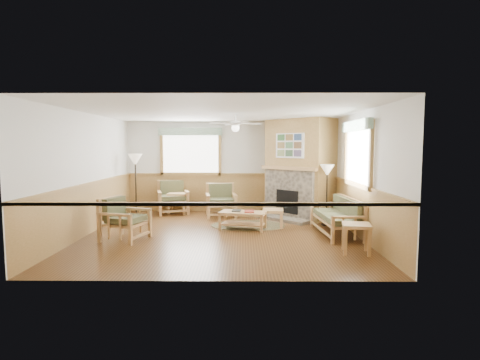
{
  "coord_description": "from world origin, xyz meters",
  "views": [
    {
      "loc": [
        0.47,
        -8.29,
        1.96
      ],
      "look_at": [
        0.4,
        0.7,
        1.15
      ],
      "focal_mm": 28.0,
      "sensor_mm": 36.0,
      "label": 1
    }
  ],
  "objects_px": {
    "coffee_table": "(243,221)",
    "armchair_left": "(125,219)",
    "armchair_back_right": "(221,200)",
    "end_table_chairs": "(178,203)",
    "footstool": "(273,218)",
    "sofa": "(336,216)",
    "floor_lamp_right": "(327,195)",
    "end_table_sofa": "(356,238)",
    "floor_lamp_left": "(136,185)",
    "armchair_back_left": "(173,197)"
  },
  "relations": [
    {
      "from": "armchair_back_right",
      "to": "coffee_table",
      "type": "relative_size",
      "value": 0.85
    },
    {
      "from": "sofa",
      "to": "coffee_table",
      "type": "xyz_separation_m",
      "value": [
        -2.08,
        0.44,
        -0.19
      ]
    },
    {
      "from": "coffee_table",
      "to": "armchair_left",
      "type": "bearing_deg",
      "value": -143.83
    },
    {
      "from": "armchair_back_left",
      "to": "armchair_left",
      "type": "bearing_deg",
      "value": -113.33
    },
    {
      "from": "armchair_back_left",
      "to": "end_table_sofa",
      "type": "relative_size",
      "value": 1.73
    },
    {
      "from": "sofa",
      "to": "armchair_back_left",
      "type": "relative_size",
      "value": 1.86
    },
    {
      "from": "sofa",
      "to": "floor_lamp_left",
      "type": "distance_m",
      "value": 5.57
    },
    {
      "from": "armchair_back_left",
      "to": "sofa",
      "type": "bearing_deg",
      "value": -47.74
    },
    {
      "from": "footstool",
      "to": "end_table_sofa",
      "type": "bearing_deg",
      "value": -59.4
    },
    {
      "from": "armchair_left",
      "to": "footstool",
      "type": "relative_size",
      "value": 1.81
    },
    {
      "from": "footstool",
      "to": "floor_lamp_right",
      "type": "height_order",
      "value": "floor_lamp_right"
    },
    {
      "from": "armchair_back_right",
      "to": "end_table_sofa",
      "type": "bearing_deg",
      "value": -61.42
    },
    {
      "from": "end_table_chairs",
      "to": "floor_lamp_right",
      "type": "bearing_deg",
      "value": -22.29
    },
    {
      "from": "armchair_back_right",
      "to": "footstool",
      "type": "xyz_separation_m",
      "value": [
        1.34,
        -1.34,
        -0.24
      ]
    },
    {
      "from": "sofa",
      "to": "armchair_back_left",
      "type": "height_order",
      "value": "armchair_back_left"
    },
    {
      "from": "armchair_left",
      "to": "floor_lamp_left",
      "type": "relative_size",
      "value": 0.51
    },
    {
      "from": "sofa",
      "to": "footstool",
      "type": "height_order",
      "value": "sofa"
    },
    {
      "from": "coffee_table",
      "to": "floor_lamp_right",
      "type": "relative_size",
      "value": 0.7
    },
    {
      "from": "sofa",
      "to": "floor_lamp_left",
      "type": "xyz_separation_m",
      "value": [
        -5.1,
        2.2,
        0.48
      ]
    },
    {
      "from": "sofa",
      "to": "armchair_back_left",
      "type": "xyz_separation_m",
      "value": [
        -4.13,
        2.59,
        0.07
      ]
    },
    {
      "from": "end_table_sofa",
      "to": "floor_lamp_right",
      "type": "bearing_deg",
      "value": 90.0
    },
    {
      "from": "footstool",
      "to": "floor_lamp_left",
      "type": "height_order",
      "value": "floor_lamp_left"
    },
    {
      "from": "footstool",
      "to": "end_table_chairs",
      "type": "bearing_deg",
      "value": 145.4
    },
    {
      "from": "armchair_left",
      "to": "coffee_table",
      "type": "bearing_deg",
      "value": -51.21
    },
    {
      "from": "coffee_table",
      "to": "floor_lamp_left",
      "type": "bearing_deg",
      "value": 164.42
    },
    {
      "from": "end_table_sofa",
      "to": "floor_lamp_right",
      "type": "relative_size",
      "value": 0.36
    },
    {
      "from": "coffee_table",
      "to": "end_table_chairs",
      "type": "bearing_deg",
      "value": 146.21
    },
    {
      "from": "end_table_chairs",
      "to": "floor_lamp_right",
      "type": "xyz_separation_m",
      "value": [
        3.99,
        -1.64,
        0.46
      ]
    },
    {
      "from": "armchair_back_right",
      "to": "armchair_left",
      "type": "bearing_deg",
      "value": -133.3
    },
    {
      "from": "floor_lamp_left",
      "to": "armchair_back_left",
      "type": "bearing_deg",
      "value": 22.08
    },
    {
      "from": "floor_lamp_left",
      "to": "floor_lamp_right",
      "type": "xyz_separation_m",
      "value": [
        5.1,
        -1.24,
        -0.12
      ]
    },
    {
      "from": "floor_lamp_right",
      "to": "sofa",
      "type": "bearing_deg",
      "value": -90.0
    },
    {
      "from": "footstool",
      "to": "sofa",
      "type": "bearing_deg",
      "value": -29.7
    },
    {
      "from": "coffee_table",
      "to": "end_table_chairs",
      "type": "xyz_separation_m",
      "value": [
        -1.91,
        2.15,
        0.09
      ]
    },
    {
      "from": "end_table_sofa",
      "to": "armchair_left",
      "type": "bearing_deg",
      "value": 167.95
    },
    {
      "from": "sofa",
      "to": "floor_lamp_right",
      "type": "xyz_separation_m",
      "value": [
        0.0,
        0.96,
        0.35
      ]
    },
    {
      "from": "armchair_back_left",
      "to": "floor_lamp_right",
      "type": "xyz_separation_m",
      "value": [
        4.13,
        -1.64,
        0.28
      ]
    },
    {
      "from": "sofa",
      "to": "armchair_back_right",
      "type": "xyz_separation_m",
      "value": [
        -2.69,
        2.11,
        0.05
      ]
    },
    {
      "from": "end_table_sofa",
      "to": "armchair_back_left",
      "type": "bearing_deg",
      "value": 135.22
    },
    {
      "from": "armchair_back_right",
      "to": "end_table_chairs",
      "type": "bearing_deg",
      "value": 151.48
    },
    {
      "from": "armchair_back_right",
      "to": "end_table_chairs",
      "type": "xyz_separation_m",
      "value": [
        -1.3,
        0.49,
        -0.15
      ]
    },
    {
      "from": "end_table_sofa",
      "to": "footstool",
      "type": "xyz_separation_m",
      "value": [
        -1.34,
        2.27,
        -0.06
      ]
    },
    {
      "from": "coffee_table",
      "to": "end_table_sofa",
      "type": "distance_m",
      "value": 2.85
    },
    {
      "from": "armchair_back_right",
      "to": "footstool",
      "type": "height_order",
      "value": "armchair_back_right"
    },
    {
      "from": "end_table_chairs",
      "to": "end_table_sofa",
      "type": "height_order",
      "value": "end_table_chairs"
    },
    {
      "from": "armchair_left",
      "to": "sofa",
      "type": "bearing_deg",
      "value": -66.11
    },
    {
      "from": "floor_lamp_right",
      "to": "end_table_chairs",
      "type": "bearing_deg",
      "value": 157.71
    },
    {
      "from": "end_table_chairs",
      "to": "floor_lamp_right",
      "type": "height_order",
      "value": "floor_lamp_right"
    },
    {
      "from": "floor_lamp_right",
      "to": "footstool",
      "type": "bearing_deg",
      "value": -171.94
    },
    {
      "from": "armchair_left",
      "to": "coffee_table",
      "type": "relative_size",
      "value": 0.84
    }
  ]
}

